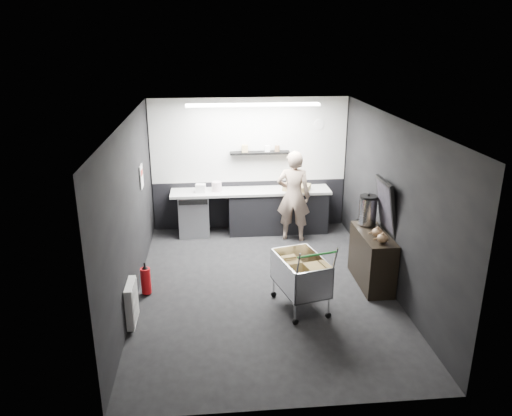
{
  "coord_description": "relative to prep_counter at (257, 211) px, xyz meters",
  "views": [
    {
      "loc": [
        -0.79,
        -7.11,
        3.87
      ],
      "look_at": [
        -0.09,
        0.4,
        1.23
      ],
      "focal_mm": 35.0,
      "sensor_mm": 36.0,
      "label": 1
    }
  ],
  "objects": [
    {
      "name": "wall_clock",
      "position": [
        1.26,
        0.3,
        1.69
      ],
      "size": [
        0.2,
        0.03,
        0.2
      ],
      "primitive_type": "cylinder",
      "rotation": [
        1.57,
        0.0,
        0.0
      ],
      "color": "white",
      "rests_on": "wall_back"
    },
    {
      "name": "person",
      "position": [
        0.66,
        -0.45,
        0.44
      ],
      "size": [
        0.74,
        0.59,
        1.79
      ],
      "primitive_type": "imported",
      "rotation": [
        0.0,
        0.0,
        2.87
      ],
      "color": "beige",
      "rests_on": "floor"
    },
    {
      "name": "wall_left",
      "position": [
        -2.14,
        -2.42,
        0.89
      ],
      "size": [
        0.0,
        5.5,
        5.5
      ],
      "primitive_type": "plane",
      "rotation": [
        1.57,
        0.0,
        1.57
      ],
      "color": "black",
      "rests_on": "floor"
    },
    {
      "name": "white_container",
      "position": [
        -1.14,
        -0.05,
        0.53
      ],
      "size": [
        0.21,
        0.17,
        0.17
      ],
      "primitive_type": "cube",
      "rotation": [
        0.0,
        0.0,
        -0.12
      ],
      "color": "white",
      "rests_on": "prep_counter"
    },
    {
      "name": "sideboard",
      "position": [
        1.64,
        -2.38,
        0.1
      ],
      "size": [
        0.5,
        1.17,
        1.75
      ],
      "color": "black",
      "rests_on": "floor"
    },
    {
      "name": "cardboard_box",
      "position": [
        0.79,
        -0.05,
        0.49
      ],
      "size": [
        0.62,
        0.55,
        0.1
      ],
      "primitive_type": "cube",
      "rotation": [
        0.0,
        0.0,
        -0.39
      ],
      "color": "#9F8955",
      "rests_on": "prep_counter"
    },
    {
      "name": "kitchen_wall_panel",
      "position": [
        -0.14,
        0.31,
        1.39
      ],
      "size": [
        3.95,
        0.02,
        1.7
      ],
      "primitive_type": "cube",
      "color": "silver",
      "rests_on": "wall_back"
    },
    {
      "name": "shopping_cart",
      "position": [
        0.34,
        -3.06,
        0.07
      ],
      "size": [
        0.82,
        1.13,
        1.1
      ],
      "color": "silver",
      "rests_on": "floor"
    },
    {
      "name": "wall_right",
      "position": [
        1.86,
        -2.42,
        0.89
      ],
      "size": [
        0.0,
        5.5,
        5.5
      ],
      "primitive_type": "plane",
      "rotation": [
        1.57,
        0.0,
        -1.57
      ],
      "color": "black",
      "rests_on": "floor"
    },
    {
      "name": "wall_front",
      "position": [
        -0.14,
        -5.17,
        0.89
      ],
      "size": [
        5.5,
        0.0,
        5.5
      ],
      "primitive_type": "plane",
      "rotation": [
        -1.57,
        0.0,
        0.0
      ],
      "color": "black",
      "rests_on": "floor"
    },
    {
      "name": "pink_tub",
      "position": [
        -0.82,
        0.0,
        0.54
      ],
      "size": [
        0.19,
        0.19,
        0.19
      ],
      "primitive_type": "cylinder",
      "color": "beige",
      "rests_on": "prep_counter"
    },
    {
      "name": "ceiling_strip",
      "position": [
        -0.14,
        -0.57,
        2.21
      ],
      "size": [
        2.4,
        0.2,
        0.04
      ],
      "primitive_type": "cube",
      "color": "white",
      "rests_on": "ceiling"
    },
    {
      "name": "ceiling",
      "position": [
        -0.14,
        -2.42,
        2.24
      ],
      "size": [
        5.5,
        5.5,
        0.0
      ],
      "primitive_type": "plane",
      "rotation": [
        3.14,
        0.0,
        0.0
      ],
      "color": "white",
      "rests_on": "wall_back"
    },
    {
      "name": "poster",
      "position": [
        -2.12,
        -1.12,
        1.09
      ],
      "size": [
        0.02,
        0.3,
        0.4
      ],
      "primitive_type": "cube",
      "color": "silver",
      "rests_on": "wall_left"
    },
    {
      "name": "fire_extinguisher",
      "position": [
        -1.99,
        -2.45,
        -0.21
      ],
      "size": [
        0.16,
        0.16,
        0.52
      ],
      "color": "#B30B10",
      "rests_on": "floor"
    },
    {
      "name": "floating_shelf",
      "position": [
        0.06,
        0.2,
        1.16
      ],
      "size": [
        1.2,
        0.22,
        0.04
      ],
      "primitive_type": "cube",
      "color": "black",
      "rests_on": "wall_back"
    },
    {
      "name": "dado_panel",
      "position": [
        -0.14,
        0.31,
        0.04
      ],
      "size": [
        3.95,
        0.02,
        1.0
      ],
      "primitive_type": "cube",
      "color": "black",
      "rests_on": "wall_back"
    },
    {
      "name": "radiator",
      "position": [
        -2.08,
        -3.32,
        -0.11
      ],
      "size": [
        0.1,
        0.5,
        0.6
      ],
      "primitive_type": "cube",
      "color": "white",
      "rests_on": "wall_left"
    },
    {
      "name": "poster_red_band",
      "position": [
        -2.11,
        -1.12,
        1.16
      ],
      "size": [
        0.02,
        0.22,
        0.1
      ],
      "primitive_type": "cube",
      "color": "red",
      "rests_on": "poster"
    },
    {
      "name": "prep_counter",
      "position": [
        0.0,
        0.0,
        0.0
      ],
      "size": [
        3.2,
        0.61,
        0.9
      ],
      "color": "black",
      "rests_on": "floor"
    },
    {
      "name": "floor",
      "position": [
        -0.14,
        -2.42,
        -0.46
      ],
      "size": [
        5.5,
        5.5,
        0.0
      ],
      "primitive_type": "plane",
      "color": "black",
      "rests_on": "ground"
    },
    {
      "name": "wall_back",
      "position": [
        -0.14,
        0.33,
        0.89
      ],
      "size": [
        5.5,
        0.0,
        5.5
      ],
      "primitive_type": "plane",
      "rotation": [
        1.57,
        0.0,
        0.0
      ],
      "color": "black",
      "rests_on": "floor"
    }
  ]
}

